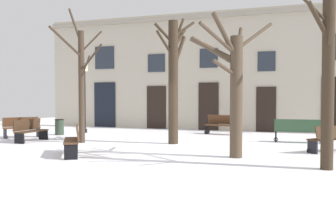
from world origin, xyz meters
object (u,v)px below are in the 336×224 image
at_px(bench_by_litter_bin, 30,130).
at_px(bench_near_center_tree, 333,138).
at_px(streetlamp, 85,90).
at_px(litter_bin, 59,127).
at_px(bench_back_to_back_right, 221,125).
at_px(bench_near_lamp, 299,130).
at_px(bench_back_to_back_left, 22,127).
at_px(tree_foreground, 81,79).
at_px(tree_right_of_center, 233,85).
at_px(tree_left_of_center, 174,76).
at_px(tree_center, 327,57).
at_px(bench_far_corner, 73,140).

height_order(bench_by_litter_bin, bench_near_center_tree, bench_by_litter_bin).
distance_m(streetlamp, bench_near_center_tree, 12.13).
height_order(litter_bin, bench_back_to_back_right, bench_back_to_back_right).
relative_size(bench_by_litter_bin, bench_near_lamp, 0.90).
distance_m(streetlamp, bench_near_lamp, 10.53).
distance_m(bench_back_to_back_left, bench_near_lamp, 11.95).
bearing_deg(litter_bin, tree_foreground, -41.36).
relative_size(tree_right_of_center, bench_back_to_back_left, 2.76).
xyz_separation_m(litter_bin, bench_near_center_tree, (12.08, -1.88, 0.09)).
bearing_deg(bench_by_litter_bin, tree_left_of_center, -79.40).
bearing_deg(tree_foreground, bench_near_center_tree, 3.38).
relative_size(tree_foreground, streetlamp, 1.55).
xyz_separation_m(bench_by_litter_bin, bench_back_to_back_left, (-1.42, 1.15, 0.01)).
xyz_separation_m(bench_by_litter_bin, bench_near_center_tree, (11.50, 0.92, 0.01)).
distance_m(litter_bin, bench_near_lamp, 10.91).
bearing_deg(tree_right_of_center, litter_bin, 155.66).
bearing_deg(bench_back_to_back_right, litter_bin, -147.23).
distance_m(tree_foreground, tree_center, 9.48).
relative_size(bench_by_litter_bin, bench_far_corner, 0.99).
relative_size(litter_bin, bench_back_to_back_right, 0.46).
relative_size(litter_bin, bench_by_litter_bin, 0.43).
height_order(tree_center, bench_near_lamp, tree_center).
xyz_separation_m(tree_left_of_center, bench_back_to_back_left, (-7.17, -0.19, -2.17)).
height_order(tree_center, bench_far_corner, tree_center).
bearing_deg(tree_left_of_center, tree_foreground, -164.69).
xyz_separation_m(streetlamp, litter_bin, (-0.53, -1.40, -1.80)).
bearing_deg(tree_center, tree_foreground, 162.40).
height_order(tree_center, streetlamp, tree_center).
bearing_deg(tree_foreground, tree_right_of_center, -15.05).
xyz_separation_m(tree_left_of_center, bench_back_to_back_right, (0.90, 4.42, -2.17)).
bearing_deg(streetlamp, tree_right_of_center, -32.72).
bearing_deg(tree_right_of_center, bench_by_litter_bin, 171.03).
distance_m(tree_foreground, bench_far_corner, 4.03).
distance_m(streetlamp, litter_bin, 2.34).
distance_m(bench_back_to_back_left, bench_near_center_tree, 12.93).
height_order(tree_foreground, tree_center, tree_foreground).
distance_m(tree_foreground, tree_left_of_center, 3.70).
height_order(bench_back_to_back_right, bench_near_lamp, bench_near_lamp).
bearing_deg(bench_near_lamp, bench_back_to_back_left, 6.23).
bearing_deg(tree_foreground, streetlamp, 120.15).
height_order(bench_far_corner, bench_back_to_back_right, bench_far_corner).
height_order(tree_left_of_center, litter_bin, tree_left_of_center).
relative_size(tree_foreground, bench_by_litter_bin, 3.16).
relative_size(tree_foreground, bench_near_lamp, 2.86).
distance_m(tree_left_of_center, bench_near_lamp, 5.44).
distance_m(tree_left_of_center, bench_near_center_tree, 6.17).
distance_m(tree_foreground, bench_near_center_tree, 9.56).
height_order(bench_far_corner, bench_back_to_back_left, bench_far_corner).
xyz_separation_m(tree_center, bench_back_to_back_right, (-4.57, 8.26, -2.39)).
xyz_separation_m(tree_foreground, bench_far_corner, (1.65, -3.06, -2.04)).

